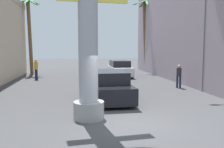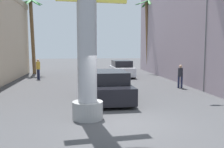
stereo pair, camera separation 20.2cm
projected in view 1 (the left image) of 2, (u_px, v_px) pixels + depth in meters
name	position (u px, v px, depth m)	size (l,w,h in m)	color
ground_plane	(100.00, 84.00, 19.01)	(90.49, 90.49, 0.00)	#424244
building_right	(211.00, 8.00, 22.89)	(9.06, 19.72, 12.85)	#9E8C99
neon_sign_pole	(88.00, 7.00, 9.34)	(3.03, 1.20, 9.49)	#9E9EA3
street_lamp	(201.00, 18.00, 15.39)	(2.24, 0.28, 7.74)	#59595E
car_lead	(108.00, 86.00, 13.33)	(2.25, 4.97, 1.56)	black
car_far	(120.00, 69.00, 24.06)	(2.01, 4.50, 1.56)	black
palm_tree_far_left	(30.00, 28.00, 26.14)	(2.42, 2.41, 7.79)	brown
palm_tree_far_right	(145.00, 24.00, 28.78)	(3.24, 3.18, 8.24)	brown
pedestrian_far_left	(36.00, 68.00, 21.73)	(0.48, 0.48, 1.79)	#1E233F
pedestrian_mid_right	(179.00, 74.00, 17.26)	(0.45, 0.45, 1.61)	#1E233F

